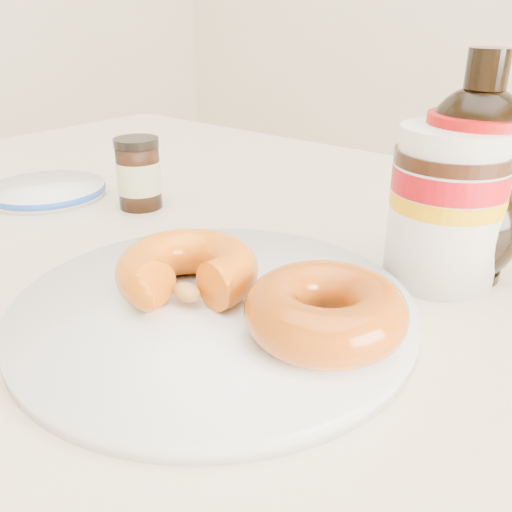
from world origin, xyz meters
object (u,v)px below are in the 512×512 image
Objects in this scene: nutella_jar at (447,201)px; dark_jar at (139,174)px; donut_bitten at (188,270)px; syrup_bottle at (472,169)px; blue_rim_saucer at (47,190)px; dining_table at (273,353)px; donut_whole at (326,311)px; plate at (214,310)px.

nutella_jar reaches higher than dark_jar.
syrup_bottle is at bearing 65.23° from donut_bitten.
nutella_jar is 0.48m from blue_rim_saucer.
donut_whole is (0.10, -0.08, 0.12)m from dining_table.
syrup_bottle is at bearing 83.83° from donut_whole.
donut_bitten is at bearing -124.55° from syrup_bottle.
dark_jar reaches higher than blue_rim_saucer.
dining_table is at bearing -139.49° from syrup_bottle.
donut_whole is (0.12, 0.01, 0.00)m from donut_bitten.
donut_whole reaches higher than plate.
dining_table is 0.13m from plate.
plate is 0.04m from donut_bitten.
dark_jar is 0.13m from blue_rim_saucer.
dining_table is at bearing 91.89° from donut_bitten.
nutella_jar is at bearing 86.16° from donut_whole.
blue_rim_saucer is at bearing 166.72° from plate.
donut_whole is at bearing -20.01° from dark_jar.
syrup_bottle is at bearing 60.61° from plate.
syrup_bottle reaches higher than blue_rim_saucer.
syrup_bottle is 2.33× the size of dark_jar.
blue_rim_saucer is (-0.35, -0.00, 0.09)m from dining_table.
dining_table is 0.36m from blue_rim_saucer.
donut_whole is 0.35m from dark_jar.
blue_rim_saucer is (-0.46, -0.09, -0.06)m from nutella_jar.
nutella_jar is 1.62× the size of dark_jar.
syrup_bottle is (0.01, 0.02, 0.02)m from nutella_jar.
dark_jar is (-0.22, 0.13, 0.01)m from donut_bitten.
dining_table is 12.93× the size of donut_bitten.
donut_whole is 0.17m from nutella_jar.
dark_jar is at bearing -170.12° from syrup_bottle.
donut_bitten reaches higher than dining_table.
donut_bitten is 1.00× the size of donut_whole.
nutella_jar reaches higher than plate.
donut_whole is at bearing -96.17° from syrup_bottle.
dining_table is at bearing -10.64° from dark_jar.
dark_jar is (-0.23, 0.04, 0.12)m from dining_table.
syrup_bottle is 0.36m from dark_jar.
syrup_bottle is 1.33× the size of blue_rim_saucer.
dark_jar is at bearing 169.36° from dining_table.
donut_bitten is at bearing -177.40° from plate.
nutella_jar is at bearing -112.77° from syrup_bottle.
nutella_jar is 0.35m from dark_jar.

